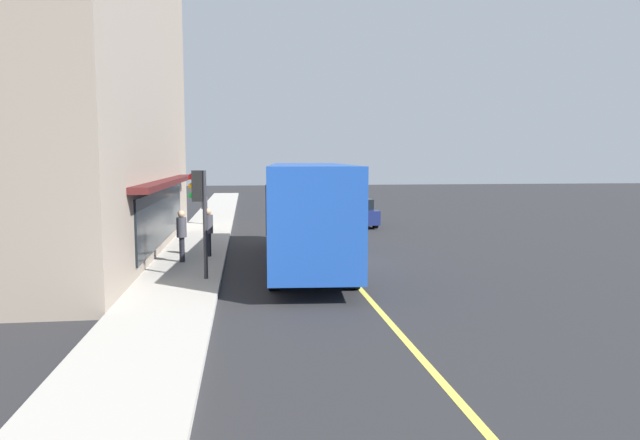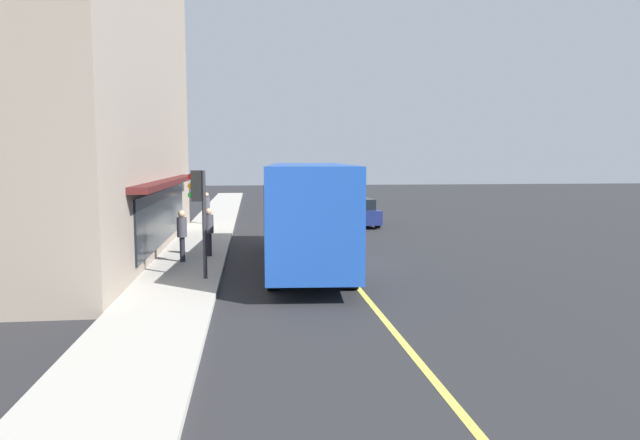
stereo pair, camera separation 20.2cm
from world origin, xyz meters
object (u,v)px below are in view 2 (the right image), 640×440
Objects in this scene: bus at (309,209)px; pedestrian_near_storefront at (209,227)px; pedestrian_waiting at (182,231)px; car_navy at (357,212)px; pedestrian_mid_block at (207,205)px; traffic_light at (198,198)px.

bus reaches higher than pedestrian_near_storefront.
pedestrian_near_storefront is (1.07, -0.84, -0.02)m from pedestrian_waiting.
car_navy is 2.57× the size of pedestrian_mid_block.
pedestrian_waiting is at bearing 82.83° from bus.
bus is at bearing -114.68° from pedestrian_near_storefront.
traffic_light is 16.00m from car_navy.
car_navy is at bearing -36.01° from pedestrian_waiting.
pedestrian_near_storefront is at bearing -175.26° from pedestrian_mid_block.
car_navy is at bearing -27.32° from traffic_light.
pedestrian_near_storefront is at bearing -38.05° from pedestrian_waiting.
pedestrian_waiting is 11.74m from pedestrian_mid_block.
bus is 4.45m from pedestrian_waiting.
bus reaches higher than pedestrian_mid_block.
pedestrian_near_storefront is at bearing 0.16° from traffic_light.
pedestrian_waiting is 1.04× the size of pedestrian_mid_block.
pedestrian_mid_block is at bearing 3.50° from traffic_light.
bus is 13.07m from pedestrian_mid_block.
car_navy is at bearing -17.91° from bus.
pedestrian_near_storefront is (-10.14, 7.31, 0.46)m from car_navy.
traffic_light reaches higher than pedestrian_mid_block.
pedestrian_mid_block reaches higher than car_navy.
pedestrian_waiting reaches higher than pedestrian_near_storefront.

